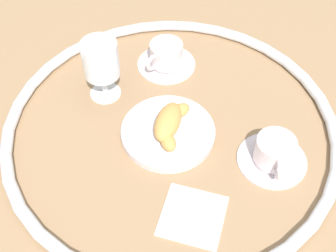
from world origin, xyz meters
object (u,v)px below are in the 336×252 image
object	(u,v)px
pastry_plate	(168,132)
folded_napkin	(193,216)
croissant_large	(170,123)
coffee_cup_far	(274,153)
coffee_cup_near	(166,57)
juice_glass_left	(101,61)

from	to	relation	value
pastry_plate	folded_napkin	world-z (taller)	pastry_plate
croissant_large	coffee_cup_far	distance (m)	0.21
folded_napkin	coffee_cup_far	bearing A→B (deg)	170.13
pastry_plate	coffee_cup_near	size ratio (longest dim) A/B	1.41
pastry_plate	coffee_cup_far	size ratio (longest dim) A/B	1.41
croissant_large	juice_glass_left	world-z (taller)	juice_glass_left
coffee_cup_near	juice_glass_left	world-z (taller)	juice_glass_left
pastry_plate	juice_glass_left	size ratio (longest dim) A/B	1.37
juice_glass_left	folded_napkin	world-z (taller)	juice_glass_left
coffee_cup_far	juice_glass_left	xyz separation A→B (m)	(0.10, -0.38, 0.07)
pastry_plate	juice_glass_left	bearing A→B (deg)	-87.92
coffee_cup_near	folded_napkin	size ratio (longest dim) A/B	1.24
folded_napkin	croissant_large	bearing A→B (deg)	-124.49
pastry_plate	juice_glass_left	xyz separation A→B (m)	(0.01, -0.18, 0.08)
juice_glass_left	pastry_plate	bearing A→B (deg)	92.08
croissant_large	coffee_cup_near	distance (m)	0.21
juice_glass_left	folded_napkin	xyz separation A→B (m)	(0.10, 0.34, -0.09)
coffee_cup_far	coffee_cup_near	bearing A→B (deg)	-100.30
pastry_plate	juice_glass_left	distance (m)	0.20
pastry_plate	croissant_large	size ratio (longest dim) A/B	1.56
coffee_cup_near	coffee_cup_far	bearing A→B (deg)	79.70
pastry_plate	coffee_cup_far	distance (m)	0.21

